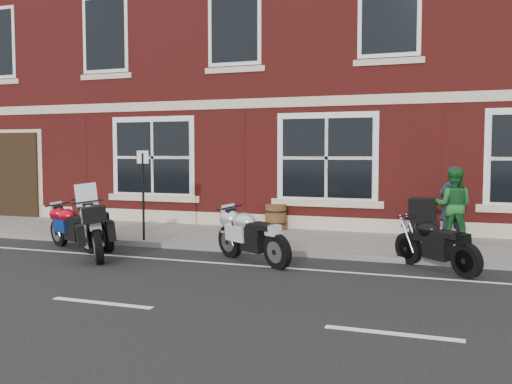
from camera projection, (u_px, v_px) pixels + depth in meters
ground at (195, 264)px, 10.82m from camera, size 80.00×80.00×0.00m
sidewalk at (250, 238)px, 13.63m from camera, size 30.00×3.00×0.12m
kerb at (225, 249)px, 12.14m from camera, size 30.00×0.16×0.12m
pub_building at (324, 43)px, 20.25m from camera, size 24.00×12.00×12.00m
moto_touring_silver at (96, 227)px, 11.55m from camera, size 1.54×1.79×1.46m
moto_sport_red at (74, 226)px, 12.39m from camera, size 1.84×0.97×0.89m
moto_sport_black at (97, 222)px, 12.73m from camera, size 1.78×1.51×0.99m
moto_sport_silver at (252, 234)px, 10.91m from camera, size 1.87×1.25×0.96m
moto_naked_black at (436, 242)px, 10.20m from camera, size 1.56×1.42×0.89m
pedestrian_left at (452, 204)px, 12.58m from camera, size 0.74×0.68×1.69m
pedestrian_right at (454, 205)px, 12.50m from camera, size 0.87×0.71×1.66m
a_board_sign at (422, 219)px, 12.91m from camera, size 0.63×0.46×0.97m
barrel_planter at (276, 217)px, 14.75m from camera, size 0.58×0.58×0.65m
parking_sign at (143, 189)px, 12.87m from camera, size 0.29×0.05×2.03m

